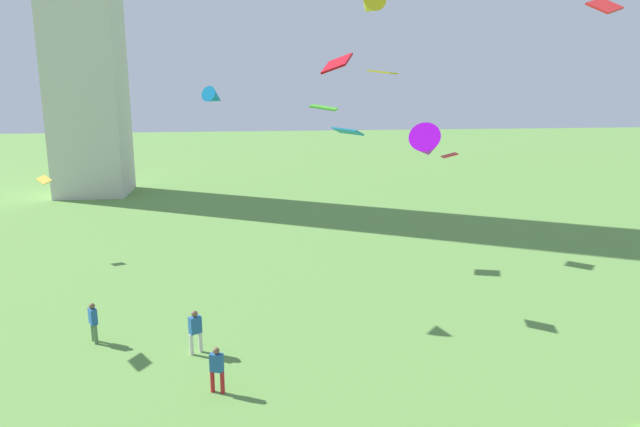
{
  "coord_description": "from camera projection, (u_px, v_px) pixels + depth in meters",
  "views": [
    {
      "loc": [
        -2.93,
        -7.32,
        10.94
      ],
      "look_at": [
        -0.28,
        15.09,
        5.78
      ],
      "focal_mm": 33.12,
      "sensor_mm": 36.0,
      "label": 1
    }
  ],
  "objects": [
    {
      "name": "kite_flying_9",
      "position": [
        427.0,
        146.0,
        21.74
      ],
      "size": [
        1.86,
        2.27,
        1.81
      ],
      "rotation": [
        0.0,
        0.0,
        2.71
      ],
      "color": "#A508E8"
    },
    {
      "name": "person_0",
      "position": [
        217.0,
        367.0,
        20.86
      ],
      "size": [
        0.51,
        0.4,
        1.73
      ],
      "rotation": [
        0.0,
        0.0,
        2.78
      ],
      "color": "red",
      "rests_on": "ground_plane"
    },
    {
      "name": "person_1",
      "position": [
        195.0,
        329.0,
        23.86
      ],
      "size": [
        0.55,
        0.49,
        1.85
      ],
      "rotation": [
        0.0,
        0.0,
        3.72
      ],
      "color": "silver",
      "rests_on": "ground_plane"
    },
    {
      "name": "kite_flying_8",
      "position": [
        605.0,
        6.0,
        21.24
      ],
      "size": [
        1.58,
        1.38,
        0.74
      ],
      "rotation": [
        0.0,
        0.0,
        3.76
      ],
      "color": "red"
    },
    {
      "name": "kite_flying_4",
      "position": [
        370.0,
        6.0,
        19.33
      ],
      "size": [
        0.89,
        1.32,
        1.04
      ],
      "rotation": [
        0.0,
        0.0,
        3.23
      ],
      "color": "gold"
    },
    {
      "name": "person_2",
      "position": [
        93.0,
        320.0,
        24.87
      ],
      "size": [
        0.46,
        0.53,
        1.76
      ],
      "rotation": [
        0.0,
        0.0,
        5.24
      ],
      "color": "#51754C",
      "rests_on": "ground_plane"
    },
    {
      "name": "kite_flying_5",
      "position": [
        44.0,
        180.0,
        36.55
      ],
      "size": [
        1.08,
        1.01,
        0.51
      ],
      "rotation": [
        0.0,
        0.0,
        5.52
      ],
      "color": "gold"
    },
    {
      "name": "kite_flying_0",
      "position": [
        215.0,
        97.0,
        28.2
      ],
      "size": [
        1.33,
        1.48,
        1.09
      ],
      "rotation": [
        0.0,
        0.0,
        2.58
      ],
      "color": "#066EB3"
    },
    {
      "name": "kite_flying_6",
      "position": [
        449.0,
        155.0,
        40.39
      ],
      "size": [
        1.26,
        1.61,
        0.43
      ],
      "rotation": [
        0.0,
        0.0,
        1.38
      ],
      "color": "red"
    },
    {
      "name": "kite_flying_1",
      "position": [
        337.0,
        63.0,
        22.88
      ],
      "size": [
        1.42,
        1.79,
        0.87
      ],
      "rotation": [
        0.0,
        0.0,
        4.35
      ],
      "color": "#B20814"
    },
    {
      "name": "kite_flying_10",
      "position": [
        383.0,
        72.0,
        37.52
      ],
      "size": [
        2.0,
        1.96,
        0.3
      ],
      "rotation": [
        0.0,
        0.0,
        5.56
      ],
      "color": "gold"
    },
    {
      "name": "kite_flying_3",
      "position": [
        348.0,
        131.0,
        28.31
      ],
      "size": [
        1.61,
        1.56,
        0.45
      ],
      "rotation": [
        0.0,
        0.0,
        2.47
      ],
      "color": "#187DB9"
    },
    {
      "name": "kite_flying_7",
      "position": [
        324.0,
        108.0,
        35.8
      ],
      "size": [
        1.88,
        1.56,
        0.38
      ],
      "rotation": [
        0.0,
        0.0,
        5.96
      ],
      "color": "green"
    }
  ]
}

